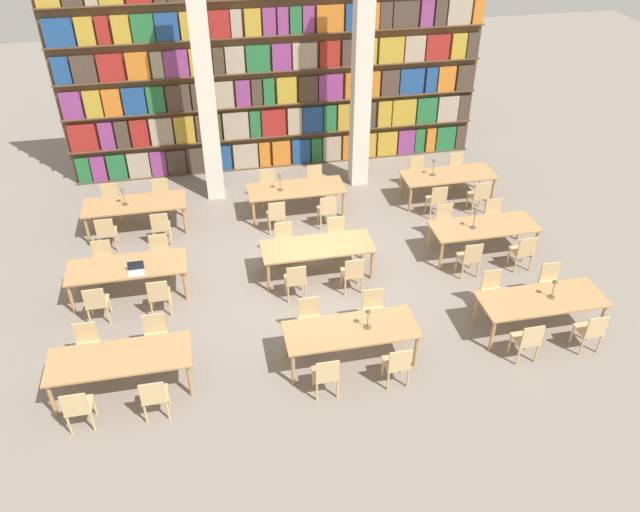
{
  "coord_description": "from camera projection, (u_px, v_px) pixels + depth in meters",
  "views": [
    {
      "loc": [
        -2.14,
        -10.79,
        8.13
      ],
      "look_at": [
        0.0,
        -0.26,
        0.68
      ],
      "focal_mm": 35.0,
      "sensor_mm": 36.0,
      "label": 1
    }
  ],
  "objects": [
    {
      "name": "chair_16",
      "position": [
        296.0,
        280.0,
        12.72
      ],
      "size": [
        0.42,
        0.4,
        0.88
      ],
      "color": "tan",
      "rests_on": "ground_plane"
    },
    {
      "name": "chair_4",
      "position": [
        326.0,
        374.0,
        10.53
      ],
      "size": [
        0.42,
        0.4,
        0.88
      ],
      "color": "tan",
      "rests_on": "ground_plane"
    },
    {
      "name": "chair_28",
      "position": [
        276.0,
        215.0,
        14.83
      ],
      "size": [
        0.42,
        0.4,
        0.88
      ],
      "color": "tan",
      "rests_on": "ground_plane"
    },
    {
      "name": "chair_35",
      "position": [
        457.0,
        169.0,
        16.81
      ],
      "size": [
        0.42,
        0.4,
        0.88
      ],
      "rotation": [
        0.0,
        0.0,
        3.14
      ],
      "color": "tan",
      "rests_on": "ground_plane"
    },
    {
      "name": "chair_12",
      "position": [
        97.0,
        302.0,
        12.12
      ],
      "size": [
        0.42,
        0.4,
        0.88
      ],
      "color": "tan",
      "rests_on": "ground_plane"
    },
    {
      "name": "chair_27",
      "position": [
        161.0,
        196.0,
        15.6
      ],
      "size": [
        0.42,
        0.4,
        0.88
      ],
      "rotation": [
        0.0,
        0.0,
        3.14
      ],
      "color": "tan",
      "rests_on": "ground_plane"
    },
    {
      "name": "bookshelf_bank",
      "position": [
        277.0,
        74.0,
        16.57
      ],
      "size": [
        11.36,
        0.35,
        5.5
      ],
      "color": "brown",
      "rests_on": "ground_plane"
    },
    {
      "name": "chair_5",
      "position": [
        310.0,
        318.0,
        11.73
      ],
      "size": [
        0.42,
        0.4,
        0.88
      ],
      "rotation": [
        0.0,
        0.0,
        3.14
      ],
      "color": "tan",
      "rests_on": "ground_plane"
    },
    {
      "name": "chair_24",
      "position": [
        106.0,
        232.0,
        14.21
      ],
      "size": [
        0.42,
        0.4,
        0.88
      ],
      "color": "tan",
      "rests_on": "ground_plane"
    },
    {
      "name": "chair_1",
      "position": [
        87.0,
        345.0,
        11.14
      ],
      "size": [
        0.42,
        0.4,
        0.88
      ],
      "rotation": [
        0.0,
        0.0,
        3.14
      ],
      "color": "tan",
      "rests_on": "ground_plane"
    },
    {
      "name": "desk_lamp_0",
      "position": [
        368.0,
        315.0,
        10.95
      ],
      "size": [
        0.14,
        0.14,
        0.42
      ],
      "color": "brown",
      "rests_on": "reading_table_1"
    },
    {
      "name": "chair_18",
      "position": [
        353.0,
        273.0,
        12.92
      ],
      "size": [
        0.42,
        0.4,
        0.88
      ],
      "color": "tan",
      "rests_on": "ground_plane"
    },
    {
      "name": "chair_31",
      "position": [
        315.0,
        181.0,
        16.23
      ],
      "size": [
        0.42,
        0.4,
        0.88
      ],
      "rotation": [
        0.0,
        0.0,
        3.14
      ],
      "color": "tan",
      "rests_on": "ground_plane"
    },
    {
      "name": "chair_6",
      "position": [
        397.0,
        364.0,
        10.74
      ],
      "size": [
        0.42,
        0.4,
        0.88
      ],
      "color": "tan",
      "rests_on": "ground_plane"
    },
    {
      "name": "chair_9",
      "position": [
        493.0,
        290.0,
        12.43
      ],
      "size": [
        0.42,
        0.4,
        0.88
      ],
      "rotation": [
        0.0,
        0.0,
        3.14
      ],
      "color": "tan",
      "rests_on": "ground_plane"
    },
    {
      "name": "reading_table_4",
      "position": [
        317.0,
        248.0,
        13.3
      ],
      "size": [
        2.4,
        0.92,
        0.75
      ],
      "color": "tan",
      "rests_on": "ground_plane"
    },
    {
      "name": "chair_19",
      "position": [
        337.0,
        235.0,
        14.11
      ],
      "size": [
        0.42,
        0.4,
        0.88
      ],
      "rotation": [
        0.0,
        0.0,
        3.14
      ],
      "color": "tan",
      "rests_on": "ground_plane"
    },
    {
      "name": "chair_29",
      "position": [
        268.0,
        186.0,
        16.02
      ],
      "size": [
        0.42,
        0.4,
        0.88
      ],
      "rotation": [
        0.0,
        0.0,
        3.14
      ],
      "color": "tan",
      "rests_on": "ground_plane"
    },
    {
      "name": "reading_table_6",
      "position": [
        135.0,
        206.0,
        14.8
      ],
      "size": [
        2.4,
        0.92,
        0.75
      ],
      "color": "tan",
      "rests_on": "ground_plane"
    },
    {
      "name": "chair_17",
      "position": [
        284.0,
        241.0,
        13.91
      ],
      "size": [
        0.42,
        0.4,
        0.88
      ],
      "rotation": [
        0.0,
        0.0,
        3.14
      ],
      "color": "tan",
      "rests_on": "ground_plane"
    },
    {
      "name": "pillar_center",
      "position": [
        362.0,
        74.0,
        15.54
      ],
      "size": [
        0.45,
        0.45,
        6.0
      ],
      "color": "silver",
      "rests_on": "ground_plane"
    },
    {
      "name": "reading_table_5",
      "position": [
        484.0,
        228.0,
        13.96
      ],
      "size": [
        2.4,
        0.92,
        0.75
      ],
      "color": "tan",
      "rests_on": "ground_plane"
    },
    {
      "name": "desk_lamp_2",
      "position": [
        475.0,
        216.0,
        13.68
      ],
      "size": [
        0.14,
        0.14,
        0.45
      ],
      "color": "brown",
      "rests_on": "reading_table_5"
    },
    {
      "name": "reading_table_0",
      "position": [
        120.0,
        360.0,
        10.53
      ],
      "size": [
        2.4,
        0.92,
        0.75
      ],
      "color": "tan",
      "rests_on": "ground_plane"
    },
    {
      "name": "reading_table_8",
      "position": [
        448.0,
        177.0,
        16.01
      ],
      "size": [
        2.4,
        0.92,
        0.75
      ],
      "color": "tan",
      "rests_on": "ground_plane"
    },
    {
      "name": "ground_plane",
      "position": [
        318.0,
        275.0,
        13.67
      ],
      "size": [
        40.0,
        40.0,
        0.0
      ],
      "primitive_type": "plane",
      "color": "gray"
    },
    {
      "name": "pillar_left",
      "position": [
        205.0,
        85.0,
        14.9
      ],
      "size": [
        0.45,
        0.45,
        6.0
      ],
      "color": "silver",
      "rests_on": "ground_plane"
    },
    {
      "name": "chair_8",
      "position": [
        527.0,
        340.0,
        11.24
      ],
      "size": [
        0.42,
        0.4,
        0.88
      ],
      "color": "tan",
      "rests_on": "ground_plane"
    },
    {
      "name": "chair_32",
      "position": [
        437.0,
        199.0,
        15.44
      ],
      "size": [
        0.42,
        0.4,
        0.88
      ],
      "color": "tan",
      "rests_on": "ground_plane"
    },
    {
      "name": "chair_7",
      "position": [
        374.0,
        310.0,
        11.93
      ],
      "size": [
        0.42,
        0.4,
        0.88
      ],
      "rotation": [
        0.0,
        0.0,
        3.14
      ],
      "color": "tan",
      "rests_on": "ground_plane"
    },
    {
      "name": "chair_10",
      "position": [
        591.0,
        330.0,
        11.45
      ],
      "size": [
        0.42,
        0.4,
        0.88
      ],
      "color": "tan",
      "rests_on": "ground_plane"
    },
    {
      "name": "chair_2",
      "position": [
        154.0,
        396.0,
        10.14
      ],
      "size": [
        0.42,
        0.4,
        0.88
      ],
      "color": "tan",
      "rests_on": "ground_plane"
    },
    {
      "name": "chair_33",
      "position": [
        417.0,
        173.0,
        16.63
      ],
      "size": [
        0.42,
        0.4,
        0.88
      ],
      "rotation": [
        0.0,
        0.0,
        3.14
      ],
      "color": "tan",
      "rests_on": "ground_plane"
    },
    {
      "name": "desk_lamp_1",
      "position": [
        554.0,
        285.0,
        11.66
      ],
      "size": [
        0.14,
        0.14,
        0.42
      ],
      "color": "brown",
      "rests_on": "reading_table_2"
    },
    {
      "name": "reading_table_1",
      "position": [
        351.0,
        332.0,
        11.11
      ],
      "size": [
        2.4,
        0.92,
        0.75
      ],
      "color": "tan",
      "rests_on": "ground_plane"
    },
    {
      "name": "laptop",
      "position": [
        136.0,
        271.0,
        12.46
      ],
      "size": [
        0.32,
        0.22,
        0.21
      ],
      "color": "silver",
      "rests_on": "reading_table_3"
    },
    {
      "name": "chair_26",
      "position": [
        161.0,
        226.0,
        14.41
      ],
      "size": [
        0.42,
        0.4,
        0.88
      ],
      "color": "tan",
      "rests_on": "ground_plane"
    },
    {
      "name": "chair_23",
      "position": [
        494.0,
        216.0,
        14.77
      ],
      "size": [
        0.42,
        0.4,
        0.88
      ],
      "rotation": [
        0.0,
        0.0,
        3.14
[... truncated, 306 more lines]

